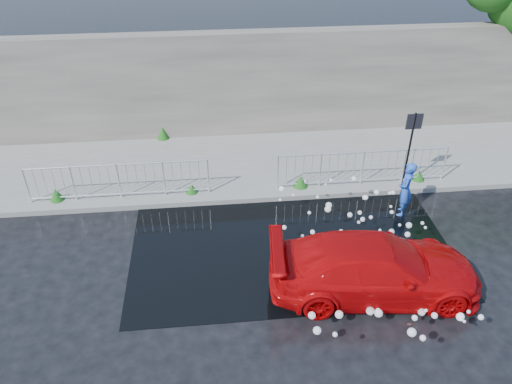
# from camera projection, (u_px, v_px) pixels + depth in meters

# --- Properties ---
(ground) EXTENTS (90.00, 90.00, 0.00)m
(ground) POSITION_uv_depth(u_px,v_px,m) (276.00, 271.00, 11.93)
(ground) COLOR black
(ground) RESTS_ON ground
(pavement) EXTENTS (30.00, 4.00, 0.15)m
(pavement) POSITION_uv_depth(u_px,v_px,m) (255.00, 163.00, 16.03)
(pavement) COLOR slate
(pavement) RESTS_ON ground
(curb) EXTENTS (30.00, 0.25, 0.16)m
(curb) POSITION_uv_depth(u_px,v_px,m) (262.00, 198.00, 14.37)
(curb) COLOR slate
(curb) RESTS_ON ground
(retaining_wall) EXTENTS (30.00, 0.60, 3.50)m
(retaining_wall) POSITION_uv_depth(u_px,v_px,m) (248.00, 84.00, 16.84)
(retaining_wall) COLOR #544D47
(retaining_wall) RESTS_ON pavement
(puddle) EXTENTS (8.00, 5.00, 0.01)m
(puddle) POSITION_uv_depth(u_px,v_px,m) (290.00, 243.00, 12.80)
(puddle) COLOR black
(puddle) RESTS_ON ground
(sign_post) EXTENTS (0.45, 0.06, 2.50)m
(sign_post) POSITION_uv_depth(u_px,v_px,m) (411.00, 139.00, 13.90)
(sign_post) COLOR black
(sign_post) RESTS_ON ground
(railing_left) EXTENTS (5.05, 0.05, 1.10)m
(railing_left) POSITION_uv_depth(u_px,v_px,m) (119.00, 180.00, 13.96)
(railing_left) COLOR silver
(railing_left) RESTS_ON pavement
(railing_right) EXTENTS (5.05, 0.05, 1.10)m
(railing_right) POSITION_uv_depth(u_px,v_px,m) (362.00, 167.00, 14.55)
(railing_right) COLOR silver
(railing_right) RESTS_ON pavement
(weeds) EXTENTS (12.17, 3.93, 0.42)m
(weeds) POSITION_uv_depth(u_px,v_px,m) (243.00, 163.00, 15.55)
(weeds) COLOR #184913
(weeds) RESTS_ON pavement
(water_spray) EXTENTS (3.64, 5.45, 0.99)m
(water_spray) POSITION_uv_depth(u_px,v_px,m) (366.00, 253.00, 11.48)
(water_spray) COLOR white
(water_spray) RESTS_ON ground
(red_car) EXTENTS (4.82, 2.27, 1.36)m
(red_car) POSITION_uv_depth(u_px,v_px,m) (375.00, 268.00, 11.03)
(red_car) COLOR #C20709
(red_car) RESTS_ON ground
(person) EXTENTS (0.59, 0.69, 1.59)m
(person) POSITION_uv_depth(u_px,v_px,m) (405.00, 189.00, 13.44)
(person) COLOR blue
(person) RESTS_ON ground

